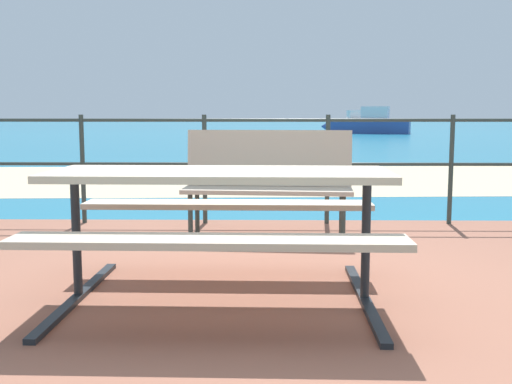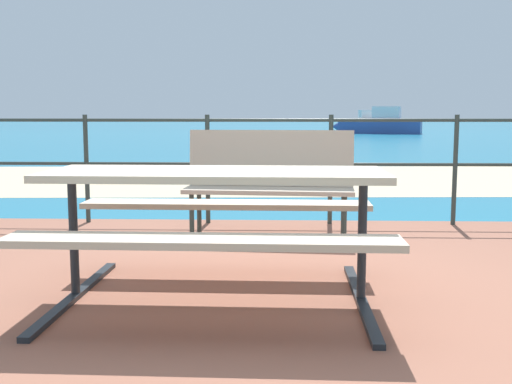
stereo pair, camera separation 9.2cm
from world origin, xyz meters
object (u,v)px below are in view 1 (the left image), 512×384
(picnic_table, at_px, (220,200))
(boat_near, at_px, (355,121))
(boat_mid, at_px, (368,124))
(park_bench, at_px, (268,176))

(picnic_table, xyz_separation_m, boat_near, (7.90, 49.88, -0.16))
(picnic_table, relative_size, boat_mid, 0.38)
(picnic_table, relative_size, park_bench, 1.32)
(park_bench, bearing_deg, boat_mid, 83.47)
(park_bench, bearing_deg, boat_near, 85.42)
(park_bench, xyz_separation_m, boat_mid, (5.69, 29.38, -0.07))
(park_bench, height_order, boat_near, boat_near)
(boat_mid, bearing_deg, park_bench, 96.41)
(park_bench, height_order, boat_mid, boat_mid)
(boat_near, bearing_deg, boat_mid, -17.74)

